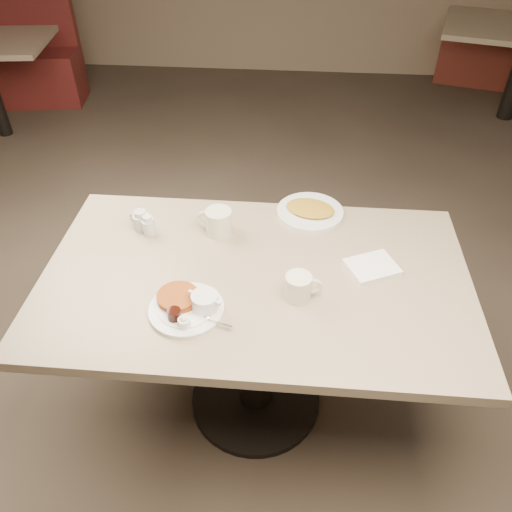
# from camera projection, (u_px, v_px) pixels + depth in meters

# --- Properties ---
(room) EXTENTS (7.04, 8.04, 2.84)m
(room) POSITION_uv_depth(u_px,v_px,m) (255.00, 96.00, 1.38)
(room) COLOR #4C3F33
(room) RESTS_ON ground
(diner_table) EXTENTS (1.50, 0.90, 0.75)m
(diner_table) POSITION_uv_depth(u_px,v_px,m) (256.00, 309.00, 1.91)
(diner_table) COLOR tan
(diner_table) RESTS_ON ground
(main_plate) EXTENTS (0.32, 0.32, 0.07)m
(main_plate) POSITION_uv_depth(u_px,v_px,m) (189.00, 305.00, 1.66)
(main_plate) COLOR white
(main_plate) RESTS_ON diner_table
(coffee_mug_near) EXTENTS (0.13, 0.10, 0.09)m
(coffee_mug_near) POSITION_uv_depth(u_px,v_px,m) (299.00, 287.00, 1.69)
(coffee_mug_near) COLOR #ECE4CA
(coffee_mug_near) RESTS_ON diner_table
(napkin) EXTENTS (0.21, 0.19, 0.02)m
(napkin) POSITION_uv_depth(u_px,v_px,m) (372.00, 267.00, 1.82)
(napkin) COLOR white
(napkin) RESTS_ON diner_table
(coffee_mug_far) EXTENTS (0.15, 0.12, 0.10)m
(coffee_mug_far) POSITION_uv_depth(u_px,v_px,m) (218.00, 222.00, 1.96)
(coffee_mug_far) COLOR #EBE4CA
(coffee_mug_far) RESTS_ON diner_table
(creamer_left) EXTENTS (0.08, 0.07, 0.08)m
(creamer_left) POSITION_uv_depth(u_px,v_px,m) (148.00, 226.00, 1.96)
(creamer_left) COLOR silver
(creamer_left) RESTS_ON diner_table
(creamer_right) EXTENTS (0.09, 0.07, 0.08)m
(creamer_right) POSITION_uv_depth(u_px,v_px,m) (141.00, 220.00, 1.99)
(creamer_right) COLOR silver
(creamer_right) RESTS_ON diner_table
(hash_plate) EXTENTS (0.33, 0.33, 0.04)m
(hash_plate) POSITION_uv_depth(u_px,v_px,m) (310.00, 211.00, 2.08)
(hash_plate) COLOR white
(hash_plate) RESTS_ON diner_table
(booth_back_left) EXTENTS (1.18, 1.33, 1.12)m
(booth_back_left) POSITION_uv_depth(u_px,v_px,m) (16.00, 57.00, 4.46)
(booth_back_left) COLOR maroon
(booth_back_left) RESTS_ON ground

